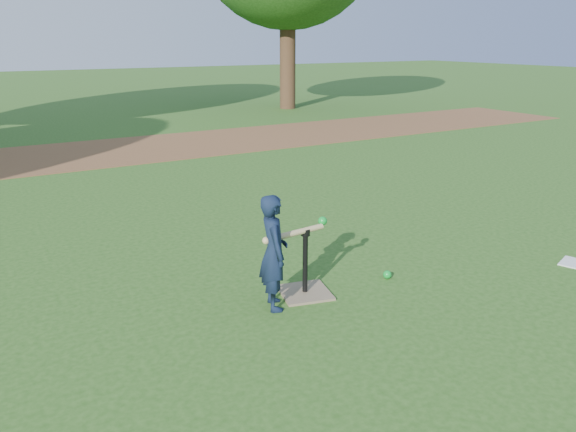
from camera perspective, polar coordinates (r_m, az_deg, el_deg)
ground at (r=5.33m, az=4.83°, el=-6.69°), size 80.00×80.00×0.00m
dirt_strip at (r=12.00m, az=-16.29°, el=6.44°), size 24.00×3.00×0.01m
child at (r=4.66m, az=-1.46°, el=-3.71°), size 0.33×0.41×0.99m
wiffle_ball_ground at (r=5.46m, az=10.05°, el=-5.88°), size 0.08×0.08×0.08m
clipboard at (r=6.43m, az=27.02°, el=-4.26°), size 0.36×0.32×0.01m
batting_tee at (r=5.04m, az=1.74°, el=-6.75°), size 0.52×0.52×0.61m
swing_action at (r=4.81m, az=1.02°, el=-1.55°), size 0.71×0.19×0.10m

